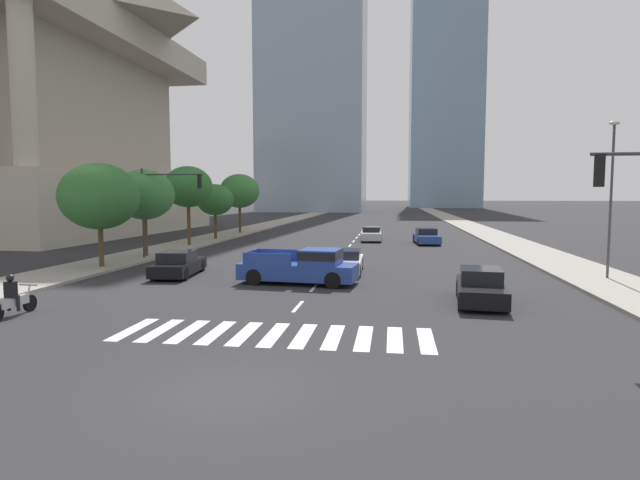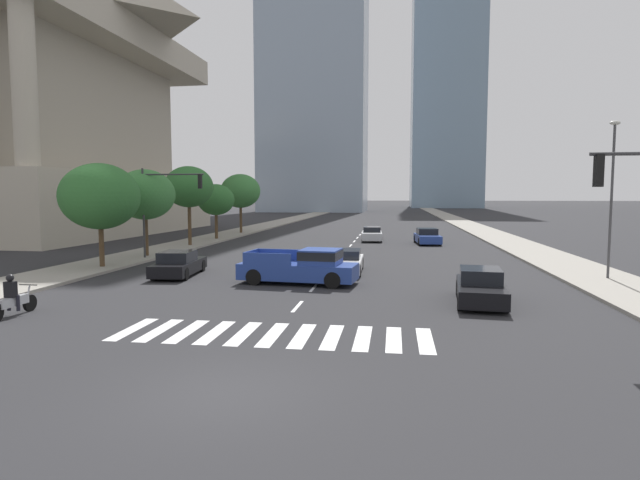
{
  "view_description": "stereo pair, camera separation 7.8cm",
  "coord_description": "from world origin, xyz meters",
  "px_view_note": "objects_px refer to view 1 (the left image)",
  "views": [
    {
      "loc": [
        3.49,
        -10.31,
        4.18
      ],
      "look_at": [
        0.0,
        14.66,
        2.0
      ],
      "focal_mm": 29.19,
      "sensor_mm": 36.0,
      "label": 1
    },
    {
      "loc": [
        3.57,
        -10.3,
        4.18
      ],
      "look_at": [
        0.0,
        14.66,
        2.0
      ],
      "focal_mm": 29.19,
      "sensor_mm": 36.0,
      "label": 2
    }
  ],
  "objects_px": {
    "motorcycle_lead": "(13,300)",
    "street_lamp_east": "(611,188)",
    "sedan_black_3": "(481,287)",
    "street_tree_nearest": "(99,196)",
    "sedan_blue_1": "(426,237)",
    "sedan_white_2": "(346,262)",
    "pickup_truck": "(304,267)",
    "street_tree_fifth": "(240,191)",
    "street_tree_second": "(144,195)",
    "street_tree_fourth": "(215,200)",
    "traffic_signal_far": "(165,197)",
    "street_tree_third": "(188,187)",
    "sedan_black_0": "(178,264)",
    "sedan_silver_4": "(371,234)"
  },
  "relations": [
    {
      "from": "motorcycle_lead",
      "to": "sedan_black_0",
      "type": "distance_m",
      "value": 9.67
    },
    {
      "from": "street_lamp_east",
      "to": "street_tree_third",
      "type": "height_order",
      "value": "street_lamp_east"
    },
    {
      "from": "sedan_blue_1",
      "to": "traffic_signal_far",
      "type": "bearing_deg",
      "value": -56.14
    },
    {
      "from": "sedan_blue_1",
      "to": "traffic_signal_far",
      "type": "xyz_separation_m",
      "value": [
        -17.3,
        -13.84,
        3.47
      ]
    },
    {
      "from": "sedan_blue_1",
      "to": "street_tree_second",
      "type": "distance_m",
      "value": 23.37
    },
    {
      "from": "pickup_truck",
      "to": "street_tree_fifth",
      "type": "distance_m",
      "value": 32.93
    },
    {
      "from": "motorcycle_lead",
      "to": "street_lamp_east",
      "type": "bearing_deg",
      "value": -64.63
    },
    {
      "from": "street_lamp_east",
      "to": "traffic_signal_far",
      "type": "bearing_deg",
      "value": 169.32
    },
    {
      "from": "sedan_blue_1",
      "to": "sedan_white_2",
      "type": "bearing_deg",
      "value": -21.96
    },
    {
      "from": "pickup_truck",
      "to": "street_lamp_east",
      "type": "relative_size",
      "value": 0.75
    },
    {
      "from": "sedan_black_3",
      "to": "street_tree_nearest",
      "type": "height_order",
      "value": "street_tree_nearest"
    },
    {
      "from": "street_tree_fourth",
      "to": "street_lamp_east",
      "type": "bearing_deg",
      "value": -36.2
    },
    {
      "from": "street_tree_third",
      "to": "street_tree_fifth",
      "type": "relative_size",
      "value": 1.01
    },
    {
      "from": "traffic_signal_far",
      "to": "street_tree_second",
      "type": "xyz_separation_m",
      "value": [
        -1.93,
        1.05,
        0.13
      ]
    },
    {
      "from": "motorcycle_lead",
      "to": "street_lamp_east",
      "type": "distance_m",
      "value": 26.05
    },
    {
      "from": "motorcycle_lead",
      "to": "street_tree_nearest",
      "type": "height_order",
      "value": "street_tree_nearest"
    },
    {
      "from": "street_tree_nearest",
      "to": "street_tree_second",
      "type": "xyz_separation_m",
      "value": [
        -0.0,
        5.36,
        0.1
      ]
    },
    {
      "from": "street_lamp_east",
      "to": "street_tree_fifth",
      "type": "distance_m",
      "value": 38.3
    },
    {
      "from": "sedan_blue_1",
      "to": "street_tree_fifth",
      "type": "bearing_deg",
      "value": -119.58
    },
    {
      "from": "motorcycle_lead",
      "to": "traffic_signal_far",
      "type": "distance_m",
      "value": 16.01
    },
    {
      "from": "sedan_black_0",
      "to": "street_tree_nearest",
      "type": "distance_m",
      "value": 6.62
    },
    {
      "from": "sedan_white_2",
      "to": "street_tree_fourth",
      "type": "bearing_deg",
      "value": -144.39
    },
    {
      "from": "pickup_truck",
      "to": "street_tree_fifth",
      "type": "height_order",
      "value": "street_tree_fifth"
    },
    {
      "from": "sedan_black_0",
      "to": "street_tree_third",
      "type": "relative_size",
      "value": 0.74
    },
    {
      "from": "pickup_truck",
      "to": "street_tree_nearest",
      "type": "xyz_separation_m",
      "value": [
        -12.2,
        3.32,
        3.29
      ]
    },
    {
      "from": "sedan_white_2",
      "to": "street_tree_fifth",
      "type": "xyz_separation_m",
      "value": [
        -13.84,
        26.34,
        4.05
      ]
    },
    {
      "from": "traffic_signal_far",
      "to": "sedan_silver_4",
      "type": "bearing_deg",
      "value": 52.62
    },
    {
      "from": "sedan_blue_1",
      "to": "street_tree_third",
      "type": "height_order",
      "value": "street_tree_third"
    },
    {
      "from": "street_tree_fourth",
      "to": "motorcycle_lead",
      "type": "bearing_deg",
      "value": -83.61
    },
    {
      "from": "sedan_black_0",
      "to": "street_tree_third",
      "type": "distance_m",
      "value": 16.12
    },
    {
      "from": "sedan_black_3",
      "to": "street_tree_second",
      "type": "height_order",
      "value": "street_tree_second"
    },
    {
      "from": "pickup_truck",
      "to": "sedan_blue_1",
      "type": "relative_size",
      "value": 1.25
    },
    {
      "from": "street_tree_second",
      "to": "sedan_black_3",
      "type": "bearing_deg",
      "value": -31.24
    },
    {
      "from": "sedan_white_2",
      "to": "street_tree_fourth",
      "type": "relative_size",
      "value": 0.91
    },
    {
      "from": "motorcycle_lead",
      "to": "street_tree_third",
      "type": "distance_m",
      "value": 24.69
    },
    {
      "from": "motorcycle_lead",
      "to": "street_tree_nearest",
      "type": "xyz_separation_m",
      "value": [
        -3.41,
        11.24,
        3.52
      ]
    },
    {
      "from": "street_tree_second",
      "to": "street_tree_fifth",
      "type": "relative_size",
      "value": 0.91
    },
    {
      "from": "motorcycle_lead",
      "to": "street_tree_third",
      "type": "xyz_separation_m",
      "value": [
        -3.41,
        24.08,
        4.26
      ]
    },
    {
      "from": "street_tree_third",
      "to": "street_tree_fourth",
      "type": "distance_m",
      "value": 6.46
    },
    {
      "from": "street_tree_third",
      "to": "sedan_silver_4",
      "type": "bearing_deg",
      "value": 28.37
    },
    {
      "from": "sedan_black_3",
      "to": "traffic_signal_far",
      "type": "relative_size",
      "value": 0.78
    },
    {
      "from": "pickup_truck",
      "to": "sedan_blue_1",
      "type": "xyz_separation_m",
      "value": [
        7.03,
        21.47,
        -0.2
      ]
    },
    {
      "from": "motorcycle_lead",
      "to": "street_lamp_east",
      "type": "relative_size",
      "value": 0.29
    },
    {
      "from": "traffic_signal_far",
      "to": "street_tree_fifth",
      "type": "bearing_deg",
      "value": 94.85
    },
    {
      "from": "pickup_truck",
      "to": "sedan_black_0",
      "type": "xyz_separation_m",
      "value": [
        -6.87,
        1.55,
        -0.22
      ]
    },
    {
      "from": "sedan_black_3",
      "to": "street_lamp_east",
      "type": "bearing_deg",
      "value": 137.24
    },
    {
      "from": "pickup_truck",
      "to": "sedan_black_0",
      "type": "relative_size",
      "value": 1.21
    },
    {
      "from": "sedan_black_0",
      "to": "street_tree_fifth",
      "type": "xyz_separation_m",
      "value": [
        -5.33,
        28.79,
        4.03
      ]
    },
    {
      "from": "sedan_white_2",
      "to": "street_tree_fourth",
      "type": "xyz_separation_m",
      "value": [
        -13.84,
        18.52,
        3.18
      ]
    },
    {
      "from": "motorcycle_lead",
      "to": "street_tree_second",
      "type": "xyz_separation_m",
      "value": [
        -3.41,
        16.6,
        3.63
      ]
    }
  ]
}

